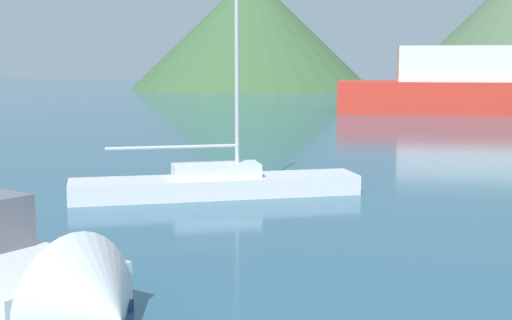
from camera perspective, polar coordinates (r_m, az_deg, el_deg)
name	(u,v)px	position (r m, az deg, el deg)	size (l,w,h in m)	color
sailboat_inner	(216,183)	(20.68, -3.21, -1.84)	(7.65, 6.14, 6.99)	silver
hill_west	(251,31)	(102.35, -0.38, 10.28)	(34.12, 34.12, 16.23)	#3D6038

